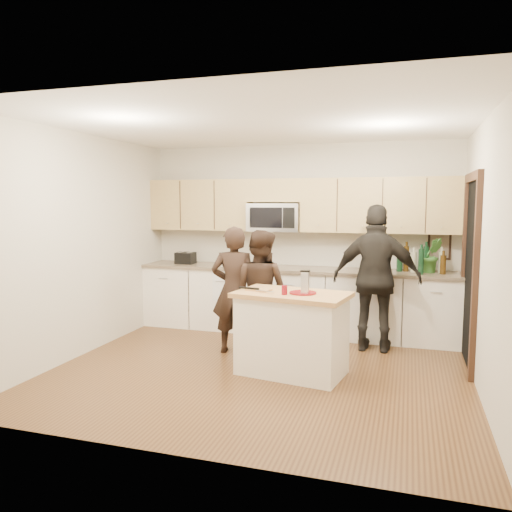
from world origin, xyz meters
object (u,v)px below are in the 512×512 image
(island, at_px, (292,333))
(woman_left, at_px, (234,290))
(woman_center, at_px, (260,292))
(toaster, at_px, (186,258))
(woman_right, at_px, (377,278))

(island, relative_size, woman_left, 0.82)
(island, xyz_separation_m, woman_center, (-0.56, 0.66, 0.31))
(woman_center, bearing_deg, toaster, -19.86)
(woman_left, xyz_separation_m, woman_right, (1.68, 0.59, 0.13))
(island, distance_m, toaster, 2.70)
(island, height_order, woman_center, woman_center)
(toaster, bearing_deg, island, -39.38)
(island, bearing_deg, woman_left, 156.70)
(toaster, relative_size, woman_center, 0.18)
(toaster, xyz_separation_m, woman_right, (2.86, -0.54, -0.10))
(island, xyz_separation_m, toaster, (-2.04, 1.68, 0.57))
(toaster, xyz_separation_m, woman_left, (1.18, -1.13, -0.24))
(island, relative_size, woman_right, 0.70)
(woman_right, bearing_deg, woman_center, 20.26)
(island, relative_size, toaster, 4.78)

